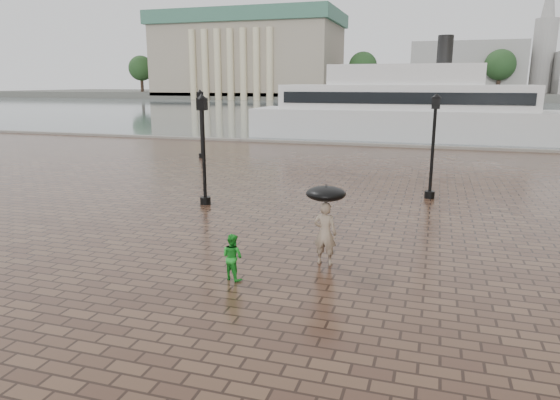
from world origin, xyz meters
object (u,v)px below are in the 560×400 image
Objects in this scene: street_lamps at (268,137)px; adult_pedestrian at (325,233)px; child_pedestrian at (232,257)px; ferry_near at (403,109)px.

street_lamps is 12.15m from adult_pedestrian.
adult_pedestrian reaches higher than child_pedestrian.
ferry_near is at bearing -72.68° from child_pedestrian.
child_pedestrian is at bearing -75.43° from street_lamps.
adult_pedestrian is (5.32, -10.83, -1.43)m from street_lamps.
ferry_near is at bearing -84.28° from adult_pedestrian.
adult_pedestrian is at bearing -89.70° from ferry_near.
child_pedestrian is (-2.04, -1.81, -0.29)m from adult_pedestrian.
adult_pedestrian is at bearing -118.17° from child_pedestrian.
adult_pedestrian is 2.74m from child_pedestrian.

